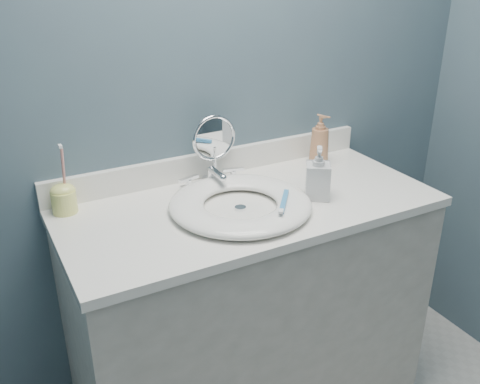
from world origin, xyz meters
TOP-DOWN VIEW (x-y plane):
  - back_wall at (0.00, 1.25)m, footprint 2.20×0.02m
  - vanity_cabinet at (0.00, 0.97)m, footprint 1.20×0.55m
  - countertop at (0.00, 0.97)m, footprint 1.22×0.57m
  - backsplash at (0.00, 1.24)m, footprint 1.22×0.02m
  - basin at (-0.05, 0.94)m, footprint 0.45×0.45m
  - drain at (-0.05, 0.94)m, footprint 0.04×0.04m
  - faucet at (-0.05, 1.14)m, footprint 0.25×0.13m
  - makeup_mirror at (-0.02, 1.19)m, footprint 0.16×0.09m
  - soap_bottle_amber at (0.39, 1.14)m, footprint 0.10×0.10m
  - soap_bottle_clear at (0.21, 0.90)m, footprint 0.11×0.11m
  - toothbrush_holder at (-0.54, 1.19)m, footprint 0.08×0.08m
  - toothbrush_lying at (0.05, 0.85)m, footprint 0.12×0.14m

SIDE VIEW (x-z plane):
  - vanity_cabinet at x=0.00m, z-range 0.00..0.85m
  - countertop at x=0.00m, z-range 0.85..0.88m
  - drain at x=-0.05m, z-range 0.88..0.89m
  - basin at x=-0.05m, z-range 0.88..0.92m
  - faucet at x=-0.05m, z-range 0.87..0.95m
  - toothbrush_lying at x=0.05m, z-range 0.92..0.93m
  - backsplash at x=0.00m, z-range 0.88..0.97m
  - toothbrush_holder at x=-0.54m, z-range 0.82..1.04m
  - soap_bottle_clear at x=0.21m, z-range 0.88..1.06m
  - soap_bottle_amber at x=0.39m, z-range 0.88..1.07m
  - makeup_mirror at x=-0.02m, z-range 0.89..1.13m
  - back_wall at x=0.00m, z-range 0.00..2.40m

